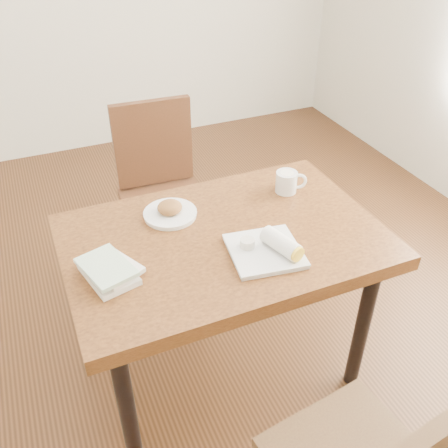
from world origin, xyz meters
name	(u,v)px	position (x,y,z in m)	size (l,w,h in m)	color
ground	(224,366)	(0.00, 0.00, -0.01)	(4.00, 5.00, 0.01)	#472814
table	(224,253)	(0.00, 0.00, 0.66)	(1.18, 0.79, 0.75)	brown
chair_far	(161,184)	(-0.02, 0.78, 0.55)	(0.44, 0.44, 0.95)	#3F2112
plate_scone	(170,211)	(-0.15, 0.20, 0.77)	(0.21, 0.21, 0.07)	white
coffee_mug	(287,181)	(0.37, 0.18, 0.80)	(0.13, 0.09, 0.09)	white
plate_burrito	(270,248)	(0.10, -0.17, 0.78)	(0.28, 0.28, 0.08)	white
book_stack	(109,270)	(-0.44, -0.06, 0.78)	(0.21, 0.25, 0.05)	white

